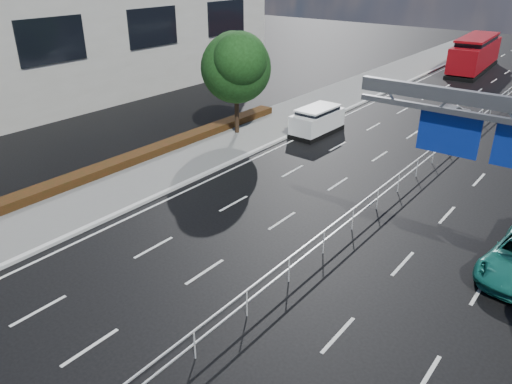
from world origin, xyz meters
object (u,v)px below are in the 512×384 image
Objects in this scene: white_minivan at (317,121)px; near_car_dark at (477,51)px; near_car_silver at (449,113)px; red_bus at (475,53)px.

white_minivan is 0.86× the size of near_car_dark.
near_car_dark is (-5.91, 27.53, 0.05)m from near_car_silver.
white_minivan reaches higher than near_car_dark.
near_car_dark is at bearing 91.20° from white_minivan.
near_car_dark is (-1.86, 7.87, -1.00)m from red_bus.
near_car_dark is at bearing 99.47° from red_bus.
near_car_silver is at bearing 52.22° from white_minivan.
white_minivan is 9.67m from near_car_silver.
red_bus is 2.68× the size of near_car_silver.
near_car_silver is 0.90× the size of near_car_dark.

